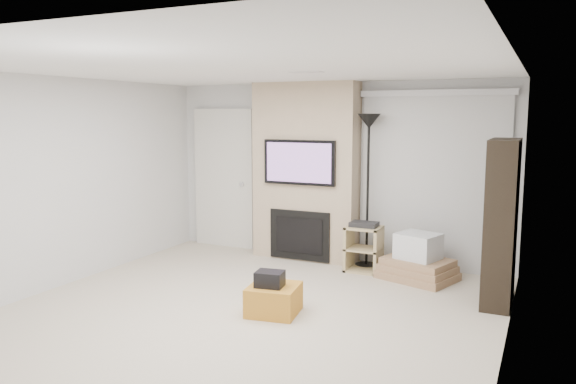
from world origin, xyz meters
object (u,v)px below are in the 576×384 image
at_px(ottoman, 274,299).
at_px(av_stand, 364,245).
at_px(box_stack, 418,262).
at_px(bookshelf, 501,223).
at_px(floor_lamp, 369,147).

relative_size(ottoman, av_stand, 0.76).
height_order(box_stack, bookshelf, bookshelf).
xyz_separation_m(box_stack, bookshelf, (0.99, -0.53, 0.68)).
relative_size(ottoman, floor_lamp, 0.24).
bearing_deg(ottoman, av_stand, 79.30).
distance_m(av_stand, box_stack, 0.74).
distance_m(av_stand, bookshelf, 1.90).
height_order(ottoman, av_stand, av_stand).
bearing_deg(bookshelf, box_stack, 151.94).
bearing_deg(av_stand, floor_lamp, 97.49).
distance_m(ottoman, bookshelf, 2.58).
bearing_deg(bookshelf, av_stand, 160.85).
relative_size(box_stack, bookshelf, 0.58).
distance_m(box_stack, bookshelf, 1.31).
distance_m(ottoman, floor_lamp, 2.64).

